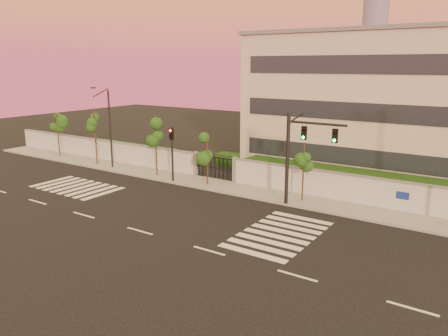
% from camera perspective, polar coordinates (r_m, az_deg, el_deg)
% --- Properties ---
extents(ground, '(120.00, 120.00, 0.00)m').
position_cam_1_polar(ground, '(26.27, -10.94, -8.09)').
color(ground, black).
rests_on(ground, ground).
extents(sidewalk, '(60.00, 3.00, 0.15)m').
position_cam_1_polar(sidewalk, '(34.06, 1.52, -2.70)').
color(sidewalk, gray).
rests_on(sidewalk, ground).
extents(perimeter_wall, '(60.00, 0.36, 2.20)m').
position_cam_1_polar(perimeter_wall, '(34.98, 2.98, -0.59)').
color(perimeter_wall, '#B8BBC0').
rests_on(perimeter_wall, ground).
extents(hedge_row, '(41.00, 4.25, 1.80)m').
position_cam_1_polar(hedge_row, '(36.88, 6.58, -0.33)').
color(hedge_row, black).
rests_on(hedge_row, ground).
extents(institutional_building, '(24.40, 12.40, 12.25)m').
position_cam_1_polar(institutional_building, '(40.22, 21.74, 7.67)').
color(institutional_building, beige).
rests_on(institutional_building, ground).
extents(road_markings, '(57.00, 7.62, 0.02)m').
position_cam_1_polar(road_markings, '(29.85, -8.05, -5.31)').
color(road_markings, silver).
rests_on(road_markings, ground).
extents(street_tree_a, '(1.55, 1.23, 4.58)m').
position_cam_1_polar(street_tree_a, '(48.67, -20.92, 5.27)').
color(street_tree_a, '#382314').
rests_on(street_tree_a, ground).
extents(street_tree_b, '(1.59, 1.26, 5.30)m').
position_cam_1_polar(street_tree_b, '(43.18, -16.51, 5.37)').
color(street_tree_b, '#382314').
rests_on(street_tree_b, ground).
extents(street_tree_c, '(1.44, 1.15, 5.47)m').
position_cam_1_polar(street_tree_c, '(37.63, -8.90, 4.84)').
color(street_tree_c, '#382314').
rests_on(street_tree_c, ground).
extents(street_tree_d, '(1.45, 1.16, 4.09)m').
position_cam_1_polar(street_tree_d, '(34.49, -2.17, 2.52)').
color(street_tree_d, '#382314').
rests_on(street_tree_d, ground).
extents(street_tree_e, '(1.36, 1.09, 4.29)m').
position_cam_1_polar(street_tree_e, '(30.65, 10.42, 1.21)').
color(street_tree_e, '#382314').
rests_on(street_tree_e, ground).
extents(traffic_signal_main, '(4.08, 0.39, 6.46)m').
position_cam_1_polar(traffic_signal_main, '(29.29, 9.76, 2.52)').
color(traffic_signal_main, black).
rests_on(traffic_signal_main, ground).
extents(traffic_signal_secondary, '(0.36, 0.35, 4.68)m').
position_cam_1_polar(traffic_signal_secondary, '(35.65, -6.82, 2.72)').
color(traffic_signal_secondary, black).
rests_on(traffic_signal_secondary, ground).
extents(streetlight_west, '(0.45, 1.83, 7.60)m').
position_cam_1_polar(streetlight_west, '(41.27, -14.83, 5.43)').
color(streetlight_west, black).
rests_on(streetlight_west, ground).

